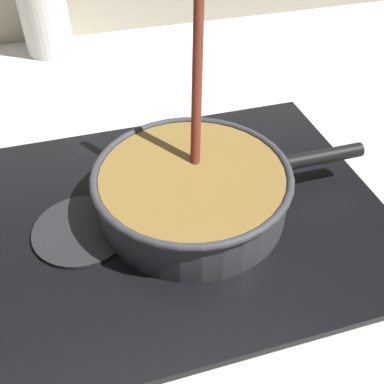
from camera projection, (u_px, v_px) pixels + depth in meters
ground at (123, 273)px, 0.63m from camera, size 2.40×1.60×0.04m
hob_plate at (192, 212)px, 0.68m from camera, size 0.56×0.48×0.01m
burner_ring at (192, 207)px, 0.67m from camera, size 0.20×0.20×0.01m
spare_burner at (82, 230)px, 0.64m from camera, size 0.14×0.14×0.01m
cooking_pan at (193, 189)px, 0.65m from camera, size 0.41×0.28×0.30m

